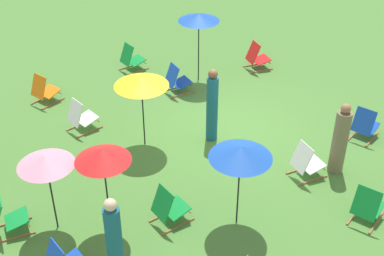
{
  "coord_description": "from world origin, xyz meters",
  "views": [
    {
      "loc": [
        -8.23,
        7.17,
        7.18
      ],
      "look_at": [
        0.0,
        1.2,
        0.5
      ],
      "focal_mm": 49.59,
      "sensor_mm": 36.0,
      "label": 1
    }
  ],
  "objects_px": {
    "umbrella_1": "(199,17)",
    "person_2": "(114,243)",
    "deckchair_9": "(7,217)",
    "deckchair_12": "(81,117)",
    "deckchair_4": "(169,208)",
    "deckchair_10": "(177,80)",
    "deckchair_2": "(44,91)",
    "person_1": "(212,106)",
    "deckchair_7": "(365,125)",
    "deckchair_15": "(367,206)",
    "umbrella_2": "(141,82)",
    "umbrella_4": "(45,161)",
    "deckchair_13": "(257,57)",
    "umbrella_0": "(241,152)",
    "deckchair_5": "(131,59)",
    "deckchair_8": "(306,162)",
    "umbrella_3": "(103,155)",
    "person_0": "(340,140)"
  },
  "relations": [
    {
      "from": "person_1",
      "to": "deckchair_12",
      "type": "bearing_deg",
      "value": 82.64
    },
    {
      "from": "umbrella_2",
      "to": "person_1",
      "type": "distance_m",
      "value": 1.77
    },
    {
      "from": "deckchair_9",
      "to": "deckchair_4",
      "type": "bearing_deg",
      "value": -108.0
    },
    {
      "from": "umbrella_1",
      "to": "person_2",
      "type": "xyz_separation_m",
      "value": [
        -5.02,
        5.43,
        -1.02
      ]
    },
    {
      "from": "deckchair_5",
      "to": "deckchair_9",
      "type": "relative_size",
      "value": 0.98
    },
    {
      "from": "deckchair_9",
      "to": "deckchair_12",
      "type": "distance_m",
      "value": 3.59
    },
    {
      "from": "deckchair_8",
      "to": "deckchair_10",
      "type": "relative_size",
      "value": 1.0
    },
    {
      "from": "deckchair_4",
      "to": "deckchair_7",
      "type": "xyz_separation_m",
      "value": [
        -0.32,
        -5.36,
        0.0
      ]
    },
    {
      "from": "deckchair_10",
      "to": "deckchair_15",
      "type": "relative_size",
      "value": 0.96
    },
    {
      "from": "deckchair_9",
      "to": "umbrella_1",
      "type": "relative_size",
      "value": 0.42
    },
    {
      "from": "deckchair_4",
      "to": "person_1",
      "type": "bearing_deg",
      "value": -53.8
    },
    {
      "from": "deckchair_10",
      "to": "deckchair_2",
      "type": "bearing_deg",
      "value": 70.46
    },
    {
      "from": "deckchair_10",
      "to": "deckchair_13",
      "type": "distance_m",
      "value": 2.73
    },
    {
      "from": "deckchair_15",
      "to": "person_1",
      "type": "relative_size",
      "value": 0.47
    },
    {
      "from": "deckchair_8",
      "to": "deckchair_10",
      "type": "bearing_deg",
      "value": 12.58
    },
    {
      "from": "umbrella_3",
      "to": "umbrella_1",
      "type": "bearing_deg",
      "value": -52.12
    },
    {
      "from": "deckchair_5",
      "to": "umbrella_4",
      "type": "relative_size",
      "value": 0.49
    },
    {
      "from": "deckchair_15",
      "to": "person_1",
      "type": "xyz_separation_m",
      "value": [
        4.0,
        0.67,
        0.52
      ]
    },
    {
      "from": "deckchair_12",
      "to": "umbrella_3",
      "type": "height_order",
      "value": "umbrella_3"
    },
    {
      "from": "deckchair_5",
      "to": "person_2",
      "type": "bearing_deg",
      "value": 146.67
    },
    {
      "from": "deckchair_2",
      "to": "person_1",
      "type": "distance_m",
      "value": 4.69
    },
    {
      "from": "deckchair_12",
      "to": "umbrella_2",
      "type": "xyz_separation_m",
      "value": [
        -1.41,
        -0.92,
        1.3
      ]
    },
    {
      "from": "deckchair_8",
      "to": "umbrella_4",
      "type": "relative_size",
      "value": 0.49
    },
    {
      "from": "deckchair_7",
      "to": "deckchair_15",
      "type": "xyz_separation_m",
      "value": [
        -1.88,
        2.27,
        0.0
      ]
    },
    {
      "from": "deckchair_5",
      "to": "person_2",
      "type": "distance_m",
      "value": 7.89
    },
    {
      "from": "deckchair_7",
      "to": "deckchair_13",
      "type": "bearing_deg",
      "value": -20.9
    },
    {
      "from": "deckchair_13",
      "to": "umbrella_0",
      "type": "height_order",
      "value": "umbrella_0"
    },
    {
      "from": "deckchair_4",
      "to": "deckchair_7",
      "type": "height_order",
      "value": "same"
    },
    {
      "from": "deckchair_2",
      "to": "umbrella_1",
      "type": "bearing_deg",
      "value": -124.01
    },
    {
      "from": "umbrella_0",
      "to": "umbrella_1",
      "type": "xyz_separation_m",
      "value": [
        5.13,
        -2.88,
        0.21
      ]
    },
    {
      "from": "umbrella_3",
      "to": "person_0",
      "type": "height_order",
      "value": "umbrella_3"
    },
    {
      "from": "deckchair_12",
      "to": "deckchair_4",
      "type": "bearing_deg",
      "value": 172.99
    },
    {
      "from": "deckchair_2",
      "to": "deckchair_8",
      "type": "xyz_separation_m",
      "value": [
        -6.25,
        -3.28,
        0.0
      ]
    },
    {
      "from": "deckchair_12",
      "to": "person_2",
      "type": "bearing_deg",
      "value": 155.22
    },
    {
      "from": "deckchair_15",
      "to": "deckchair_9",
      "type": "bearing_deg",
      "value": 38.64
    },
    {
      "from": "deckchair_7",
      "to": "deckchair_9",
      "type": "bearing_deg",
      "value": 61.07
    },
    {
      "from": "deckchair_7",
      "to": "deckchair_9",
      "type": "height_order",
      "value": "same"
    },
    {
      "from": "deckchair_10",
      "to": "deckchair_15",
      "type": "height_order",
      "value": "same"
    },
    {
      "from": "deckchair_4",
      "to": "umbrella_4",
      "type": "xyz_separation_m",
      "value": [
        1.15,
        1.81,
        1.22
      ]
    },
    {
      "from": "umbrella_2",
      "to": "umbrella_4",
      "type": "xyz_separation_m",
      "value": [
        -1.38,
        2.82,
        -0.08
      ]
    },
    {
      "from": "deckchair_12",
      "to": "deckchair_2",
      "type": "bearing_deg",
      "value": 0.62
    },
    {
      "from": "deckchair_2",
      "to": "deckchair_13",
      "type": "height_order",
      "value": "same"
    },
    {
      "from": "deckchair_5",
      "to": "deckchair_15",
      "type": "bearing_deg",
      "value": -178.37
    },
    {
      "from": "umbrella_0",
      "to": "umbrella_3",
      "type": "bearing_deg",
      "value": 57.82
    },
    {
      "from": "deckchair_8",
      "to": "deckchair_15",
      "type": "distance_m",
      "value": 1.67
    },
    {
      "from": "deckchair_12",
      "to": "umbrella_4",
      "type": "relative_size",
      "value": 0.49
    },
    {
      "from": "deckchair_4",
      "to": "umbrella_1",
      "type": "relative_size",
      "value": 0.42
    },
    {
      "from": "deckchair_15",
      "to": "umbrella_2",
      "type": "height_order",
      "value": "umbrella_2"
    },
    {
      "from": "deckchair_4",
      "to": "person_2",
      "type": "bearing_deg",
      "value": 113.13
    },
    {
      "from": "deckchair_12",
      "to": "person_2",
      "type": "height_order",
      "value": "person_2"
    }
  ]
}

